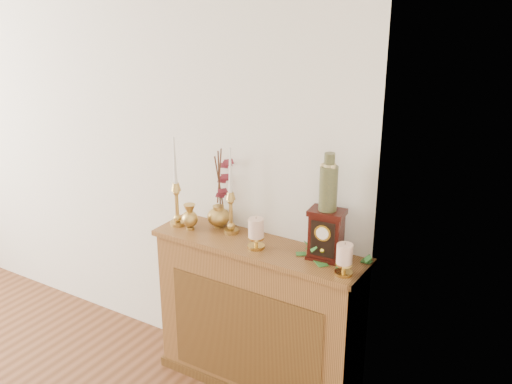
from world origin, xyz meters
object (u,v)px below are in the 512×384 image
Objects in this scene: candlestick_left at (176,197)px; mantel_clock at (326,235)px; ginger_jar at (223,190)px; candlestick_center at (231,206)px; ceramic_vase at (328,185)px; bud_vase at (190,217)px.

mantel_clock is at bearing 3.69° from candlestick_left.
ginger_jar is 1.81× the size of mantel_clock.
ceramic_vase reaches higher than candlestick_center.
ginger_jar is at bearing 167.42° from mantel_clock.
ginger_jar is (0.24, 0.14, 0.05)m from candlestick_left.
candlestick_center is 0.64m from ceramic_vase.
ceramic_vase is (0.83, 0.07, 0.33)m from bud_vase.
ginger_jar reaches higher than bud_vase.
candlestick_left is 1.79× the size of ceramic_vase.
candlestick_center is at bearing 12.34° from candlestick_left.
mantel_clock is at bearing -83.88° from ceramic_vase.
ceramic_vase reaches higher than bud_vase.
candlestick_left is 0.28m from ginger_jar.
candlestick_center reaches higher than bud_vase.
ceramic_vase is at bearing 3.84° from candlestick_left.
candlestick_center reaches higher than mantel_clock.
candlestick_center is at bearing 179.04° from ceramic_vase.
bud_vase is 0.83m from mantel_clock.
candlestick_center is 1.03× the size of ginger_jar.
candlestick_left is 1.09× the size of ginger_jar.
mantel_clock is at bearing -6.45° from ginger_jar.
candlestick_center is at bearing 172.68° from mantel_clock.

